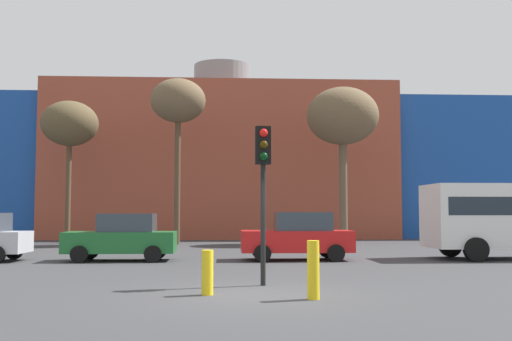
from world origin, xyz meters
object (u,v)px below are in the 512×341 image
Objects in this scene: bare_tree_1 at (178,103)px; bollard_yellow_1 at (313,270)px; parked_car_1 at (122,237)px; bare_tree_0 at (343,118)px; parked_car_2 at (298,236)px; bollard_yellow_0 at (207,272)px; bare_tree_2 at (70,125)px; traffic_light_island at (263,168)px.

bollard_yellow_1 is at bearing -77.96° from bare_tree_1.
bare_tree_0 is (10.00, 10.56, 6.04)m from parked_car_1.
bare_tree_1 is (-5.17, 10.67, 6.75)m from parked_car_2.
parked_car_2 reaches higher than bollard_yellow_0.
bollard_yellow_1 is at bearing -19.24° from bollard_yellow_0.
bare_tree_2 is at bearing 170.50° from bare_tree_1.
bare_tree_0 is 15.02m from bare_tree_2.
parked_car_2 is 17.14m from bare_tree_2.
bare_tree_0 reaches higher than traffic_light_island.
bollard_yellow_0 is (-6.75, -19.32, -6.40)m from bare_tree_0.
parked_car_2 is 0.44× the size of bare_tree_1.
bare_tree_1 reaches higher than bollard_yellow_0.
bare_tree_2 is (-9.48, 18.93, 3.76)m from traffic_light_island.
bollard_yellow_1 reaches higher than bollard_yellow_0.
parked_car_1 is at bearing 110.36° from bollard_yellow_0.
parked_car_1 is 13.91m from bare_tree_2.
bare_tree_2 is (-14.97, 1.12, -0.35)m from bare_tree_0.
parked_car_2 reaches higher than parked_car_1.
traffic_light_island is at bearing -63.41° from bare_tree_2.
bare_tree_0 is 1.09× the size of bare_tree_2.
bare_tree_0 is 21.52m from bollard_yellow_1.
bare_tree_2 is (-11.19, 11.68, 5.67)m from parked_car_2.
traffic_light_island is 3.25× the size of bollard_yellow_1.
bare_tree_1 is (1.04, 10.67, 6.77)m from parked_car_1.
traffic_light_island is at bearing -107.14° from bare_tree_0.
parked_car_1 is 12.68m from bare_tree_1.
traffic_light_island is (-1.71, -7.25, 1.90)m from parked_car_2.
traffic_light_island is 19.09m from bare_tree_0.
traffic_light_island is (4.50, -7.25, 1.93)m from parked_car_1.
bare_tree_2 reaches higher than bollard_yellow_0.
traffic_light_island is at bearing 50.22° from bollard_yellow_0.
bare_tree_2 reaches higher than parked_car_1.
parked_car_2 is at bearing -180.00° from parked_car_1.
parked_car_1 is at bearing 0.00° from parked_car_2.
bare_tree_1 is 1.14× the size of bare_tree_2.
bare_tree_0 is 9.24× the size of bollard_yellow_0.
bare_tree_1 reaches higher than bare_tree_0.
bollard_yellow_1 is (-0.87, -9.49, -0.27)m from parked_car_2.
bare_tree_1 is 6.20m from bare_tree_2.
parked_car_2 is 0.50× the size of bare_tree_2.
parked_car_2 is 3.43× the size of bollard_yellow_1.
parked_car_1 is 0.97× the size of parked_car_2.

